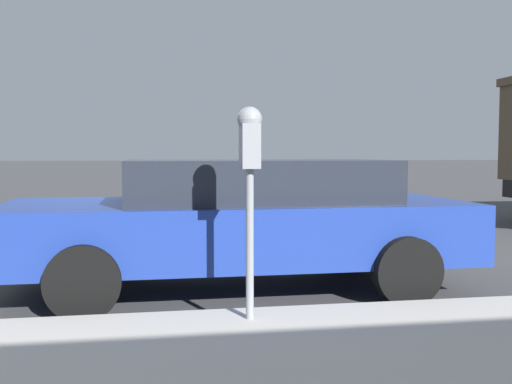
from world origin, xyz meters
name	(u,v)px	position (x,y,z in m)	size (l,w,h in m)	color
ground_plane	(177,272)	(0.00, 0.00, 0.00)	(220.00, 220.00, 0.00)	#424244
parking_meter	(250,157)	(-2.52, -0.45, 1.37)	(0.21, 0.19, 1.63)	gray
car_blue	(242,219)	(-0.96, -0.63, 0.72)	(2.05, 4.66, 1.33)	navy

